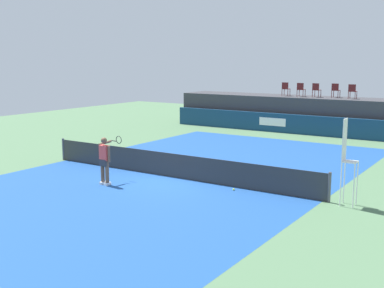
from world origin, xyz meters
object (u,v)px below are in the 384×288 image
object	(u,v)px
spectator_chair_far_left	(286,88)
net_post_near	(63,149)
tennis_player	(105,159)
spectator_chair_left	(301,89)
spectator_chair_center	(316,89)
spectator_chair_right	(336,90)
tennis_ball	(234,189)
umpire_chair	(347,156)
net_post_far	(329,187)
spectator_chair_far_right	(352,91)

from	to	relation	value
spectator_chair_far_left	net_post_near	world-z (taller)	spectator_chair_far_left
tennis_player	spectator_chair_far_left	bearing A→B (deg)	91.00
spectator_chair_left	spectator_chair_center	distance (m)	0.99
spectator_chair_right	net_post_near	xyz separation A→B (m)	(-7.67, -15.51, -2.19)
spectator_chair_center	tennis_ball	size ratio (longest dim) A/B	13.06
spectator_chair_left	net_post_near	world-z (taller)	spectator_chair_left
tennis_player	umpire_chair	bearing A→B (deg)	15.66
net_post_near	tennis_ball	bearing A→B (deg)	-2.60
spectator_chair_left	tennis_player	xyz separation A→B (m)	(-0.80, -17.31, -1.73)
spectator_chair_right	tennis_ball	distance (m)	16.21
spectator_chair_far_left	spectator_chair_right	bearing A→B (deg)	5.82
net_post_far	tennis_ball	xyz separation A→B (m)	(-3.27, -0.41, -0.46)
umpire_chair	spectator_chair_center	bearing A→B (deg)	112.75
spectator_chair_far_left	umpire_chair	world-z (taller)	spectator_chair_far_left
spectator_chair_far_left	tennis_player	size ratio (longest dim) A/B	0.50
spectator_chair_right	tennis_ball	size ratio (longest dim) A/B	13.06
spectator_chair_left	spectator_chair_far_right	world-z (taller)	same
net_post_far	spectator_chair_left	bearing A→B (deg)	114.45
spectator_chair_far_right	tennis_player	bearing A→B (deg)	-103.24
spectator_chair_right	spectator_chair_far_right	world-z (taller)	same
spectator_chair_far_left	net_post_far	bearing A→B (deg)	-62.41
spectator_chair_far_right	net_post_far	size ratio (longest dim) A/B	0.89
net_post_far	tennis_ball	size ratio (longest dim) A/B	14.71
spectator_chair_far_right	umpire_chair	distance (m)	15.62
spectator_chair_far_left	net_post_far	distance (m)	17.27
net_post_far	spectator_chair_right	bearing A→B (deg)	106.96
net_post_far	umpire_chair	bearing A→B (deg)	-0.30
umpire_chair	net_post_far	distance (m)	1.20
spectator_chair_center	net_post_near	distance (m)	16.64
umpire_chair	tennis_ball	xyz separation A→B (m)	(-3.77, -0.41, -1.55)
net_post_near	tennis_player	distance (m)	5.31
spectator_chair_left	tennis_player	distance (m)	17.42
tennis_player	spectator_chair_far_right	bearing A→B (deg)	76.76
spectator_chair_center	tennis_player	bearing A→B (deg)	-95.86
spectator_chair_far_right	umpire_chair	xyz separation A→B (m)	(4.06, -15.04, -1.11)
spectator_chair_left	spectator_chair_right	distance (m)	2.16
tennis_ball	spectator_chair_far_right	bearing A→B (deg)	91.05
spectator_chair_far_left	tennis_ball	bearing A→B (deg)	-73.35
spectator_chair_far_left	spectator_chair_far_right	xyz separation A→B (m)	(4.38, -0.15, 0.00)
net_post_far	spectator_chair_far_left	bearing A→B (deg)	117.59
spectator_chair_far_right	umpire_chair	bearing A→B (deg)	-74.90
spectator_chair_far_left	tennis_ball	xyz separation A→B (m)	(4.67, -15.60, -2.66)
spectator_chair_right	tennis_ball	bearing A→B (deg)	-84.76
spectator_chair_left	spectator_chair_right	size ratio (longest dim) A/B	1.00
spectator_chair_far_right	net_post_near	bearing A→B (deg)	-120.47
spectator_chair_right	tennis_player	size ratio (longest dim) A/B	0.50
spectator_chair_center	spectator_chair_far_right	size ratio (longest dim) A/B	1.00
spectator_chair_center	net_post_far	world-z (taller)	spectator_chair_center
spectator_chair_far_left	tennis_ball	world-z (taller)	spectator_chair_far_left
spectator_chair_center	spectator_chair_left	bearing A→B (deg)	-174.02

